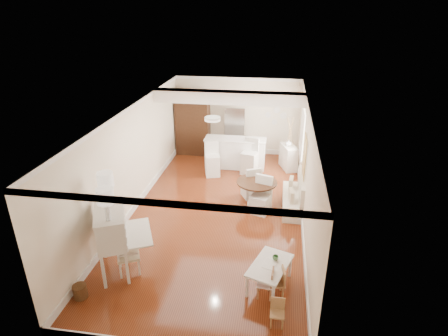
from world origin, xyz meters
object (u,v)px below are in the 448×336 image
(kids_table, at_px, (269,275))
(dining_table, at_px, (256,194))
(kids_chair_a, at_px, (276,282))
(bar_stool_left, at_px, (212,160))
(slip_chair_near, at_px, (261,195))
(breakfast_counter, at_px, (235,153))
(kids_chair_c, at_px, (277,313))
(fridge, at_px, (244,133))
(slip_chair_far, at_px, (251,181))
(secretary_bureau, at_px, (113,241))
(bar_stool_right, at_px, (249,157))
(pantry_cabinet, at_px, (193,123))
(sideboard, at_px, (288,157))
(gustavian_armchair, at_px, (128,255))
(wicker_basket, at_px, (80,291))
(kids_chair_b, at_px, (265,283))

(kids_table, bearing_deg, dining_table, 98.69)
(kids_chair_a, relative_size, bar_stool_left, 0.56)
(slip_chair_near, bearing_deg, breakfast_counter, 128.18)
(kids_chair_a, relative_size, kids_chair_c, 1.20)
(breakfast_counter, relative_size, fridge, 1.14)
(kids_chair_a, bearing_deg, slip_chair_far, -179.25)
(secretary_bureau, distance_m, bar_stool_right, 5.81)
(secretary_bureau, relative_size, kids_chair_c, 2.76)
(kids_chair_c, relative_size, slip_chair_near, 0.52)
(secretary_bureau, height_order, pantry_cabinet, pantry_cabinet)
(dining_table, bearing_deg, slip_chair_far, 110.41)
(fridge, bearing_deg, kids_chair_a, -79.27)
(fridge, bearing_deg, sideboard, -29.12)
(kids_chair_c, distance_m, sideboard, 6.92)
(breakfast_counter, relative_size, sideboard, 2.41)
(slip_chair_far, relative_size, bar_stool_left, 0.85)
(pantry_cabinet, relative_size, sideboard, 2.70)
(gustavian_armchair, bearing_deg, secretary_bureau, 65.67)
(slip_chair_far, bearing_deg, wicker_basket, 30.97)
(dining_table, xyz_separation_m, bar_stool_right, (-0.39, 2.14, 0.22))
(dining_table, xyz_separation_m, pantry_cabinet, (-2.61, 3.67, 0.78))
(kids_chair_c, bearing_deg, dining_table, 99.17)
(kids_chair_c, relative_size, pantry_cabinet, 0.23)
(kids_table, relative_size, sideboard, 1.24)
(sideboard, bearing_deg, kids_chair_b, -113.29)
(bar_stool_left, bearing_deg, wicker_basket, -121.02)
(bar_stool_right, relative_size, fridge, 0.66)
(wicker_basket, relative_size, bar_stool_left, 0.24)
(sideboard, bearing_deg, breakfast_counter, 166.08)
(kids_chair_a, distance_m, dining_table, 3.49)
(dining_table, distance_m, slip_chair_far, 0.58)
(kids_table, relative_size, slip_chair_far, 1.11)
(bar_stool_right, distance_m, fridge, 1.57)
(kids_chair_c, xyz_separation_m, slip_chair_near, (-0.53, 3.84, 0.24))
(kids_chair_b, distance_m, pantry_cabinet, 7.81)
(kids_chair_c, relative_size, bar_stool_right, 0.44)
(secretary_bureau, relative_size, fridge, 0.80)
(kids_chair_b, height_order, kids_chair_c, kids_chair_b)
(gustavian_armchair, distance_m, slip_chair_far, 4.33)
(slip_chair_near, height_order, pantry_cabinet, pantry_cabinet)
(bar_stool_left, relative_size, bar_stool_right, 0.94)
(wicker_basket, xyz_separation_m, slip_chair_far, (2.86, 4.59, 0.34))
(gustavian_armchair, distance_m, bar_stool_left, 5.05)
(gustavian_armchair, distance_m, breakfast_counter, 5.97)
(wicker_basket, bearing_deg, pantry_cabinet, 86.66)
(kids_chair_b, relative_size, fridge, 0.35)
(dining_table, distance_m, slip_chair_near, 0.37)
(wicker_basket, relative_size, kids_chair_b, 0.43)
(secretary_bureau, xyz_separation_m, kids_table, (3.20, -0.02, -0.46))
(slip_chair_far, relative_size, sideboard, 1.12)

